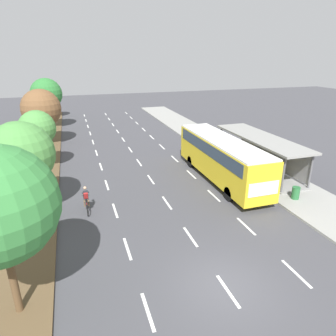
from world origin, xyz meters
The scene contains 15 objects.
ground_plane centered at (0.00, 0.00, 0.00)m, with size 140.00×140.00×0.00m, color #424247.
median_strip centered at (-8.30, 20.00, 0.06)m, with size 2.60×52.00×0.12m, color brown.
sidewalk_right centered at (9.25, 20.00, 0.07)m, with size 4.50×52.00×0.15m, color gray.
lane_divider_left centered at (-3.50, 18.80, 0.00)m, with size 0.14×48.60×0.01m.
lane_divider_center centered at (0.00, 18.80, 0.00)m, with size 0.14×48.60×0.01m.
lane_divider_right centered at (3.50, 18.80, 0.00)m, with size 0.14×48.60×0.01m.
bus_shelter centered at (9.53, 11.50, 1.87)m, with size 2.90×10.22×2.86m.
bus centered at (5.25, 10.70, 2.07)m, with size 2.54×11.29×3.37m.
cyclist centered at (-5.20, 8.61, 0.79)m, with size 0.46×1.82×1.71m.
median_tree_second centered at (-8.54, 9.26, 3.97)m, with size 3.84×3.84×5.78m.
median_tree_third centered at (-8.33, 17.31, 3.68)m, with size 2.99×2.99×5.07m.
median_tree_fourth centered at (-8.50, 25.35, 4.05)m, with size 4.09×4.09×5.98m.
median_tree_fifth centered at (-8.31, 33.39, 4.66)m, with size 3.95×3.95×6.53m.
median_tree_farthest centered at (-8.49, 41.43, 3.87)m, with size 3.18×3.18×5.36m.
trash_bin centered at (8.45, 5.83, 0.57)m, with size 0.52×0.52×0.85m, color #286B38.
Camera 1 is at (-5.49, -8.97, 9.36)m, focal length 31.91 mm.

